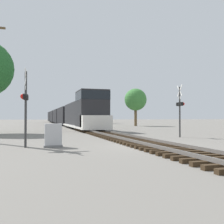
% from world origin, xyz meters
% --- Properties ---
extents(ground_plane, '(400.00, 400.00, 0.00)m').
position_xyz_m(ground_plane, '(0.00, 0.00, 0.00)').
color(ground_plane, slate).
extents(rail_track_bed, '(2.60, 160.00, 0.31)m').
position_xyz_m(rail_track_bed, '(0.00, -0.00, 0.14)').
color(rail_track_bed, '#382819').
rests_on(rail_track_bed, ground).
extents(freight_train, '(3.10, 75.52, 4.49)m').
position_xyz_m(freight_train, '(0.00, 48.72, 1.87)').
color(freight_train, '#232326').
rests_on(freight_train, ground).
extents(crossing_signal_near, '(0.38, 1.01, 4.08)m').
position_xyz_m(crossing_signal_near, '(-6.48, 1.29, 2.44)').
color(crossing_signal_near, '#333333').
rests_on(crossing_signal_near, ground).
extents(crossing_signal_far, '(0.41, 1.01, 4.12)m').
position_xyz_m(crossing_signal_far, '(4.96, 5.33, 2.45)').
color(crossing_signal_far, '#333333').
rests_on(crossing_signal_far, ground).
extents(relay_cabinet, '(0.95, 0.54, 1.22)m').
position_xyz_m(relay_cabinet, '(-5.08, 1.04, 0.60)').
color(relay_cabinet, slate).
rests_on(relay_cabinet, ground).
extents(tree_mid_background, '(4.05, 4.05, 6.87)m').
position_xyz_m(tree_mid_background, '(11.69, 31.86, 4.80)').
color(tree_mid_background, brown).
rests_on(tree_mid_background, ground).
extents(tree_deep_background, '(4.22, 4.22, 8.10)m').
position_xyz_m(tree_deep_background, '(9.25, 54.63, 5.96)').
color(tree_deep_background, brown).
rests_on(tree_deep_background, ground).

